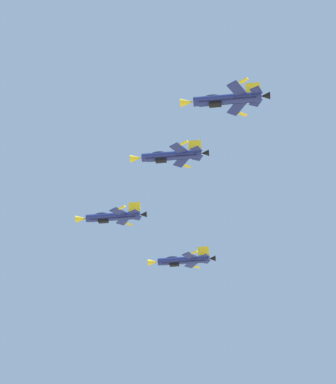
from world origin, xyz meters
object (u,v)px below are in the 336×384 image
fighter_jet_left_wing (170,156)px  fighter_jet_right_wing (182,260)px  fighter_jet_lead (112,217)px  fighter_jet_left_outer (225,99)px

fighter_jet_left_wing → fighter_jet_right_wing: (1.91, 29.91, -3.29)m
fighter_jet_lead → fighter_jet_left_wing: size_ratio=1.00×
fighter_jet_lead → fighter_jet_left_outer: fighter_jet_lead is taller
fighter_jet_right_wing → fighter_jet_left_outer: 46.31m
fighter_jet_left_wing → fighter_jet_right_wing: bearing=0.3°
fighter_jet_lead → fighter_jet_right_wing: (15.40, 12.97, -2.51)m
fighter_jet_right_wing → fighter_jet_left_outer: size_ratio=1.00×
fighter_jet_left_wing → fighter_jet_left_outer: 18.94m
fighter_jet_right_wing → fighter_jet_left_wing: bearing=-179.7°
fighter_jet_left_outer → fighter_jet_right_wing: bearing=14.4°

